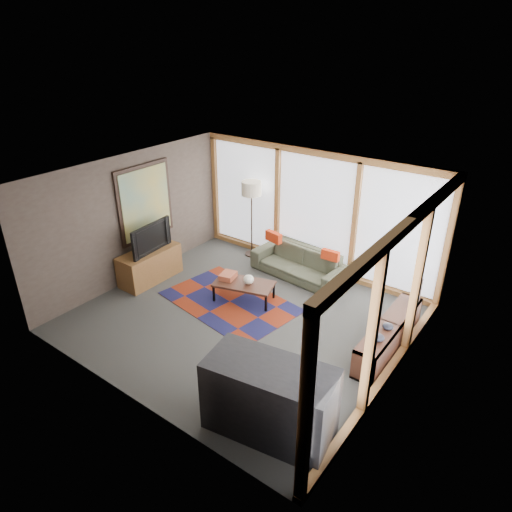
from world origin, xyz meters
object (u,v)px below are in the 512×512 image
Objects in this scene: tv_console at (150,265)px; bar_counter at (270,399)px; coffee_table at (244,291)px; television at (148,237)px; floor_lamp at (252,219)px; sofa at (300,263)px; bookshelf at (389,335)px.

bar_counter is (4.26, -1.81, 0.19)m from tv_console.
television is at bearing -166.88° from coffee_table.
floor_lamp is 2.10m from coffee_table.
sofa is 2.72m from bookshelf.
bookshelf is 4.91m from tv_console.
television reaches higher than coffee_table.
sofa is 4.19m from bar_counter.
bar_counter is at bearing -118.75° from television.
sofa is 1.27× the size of bar_counter.
bookshelf is 1.55× the size of tv_console.
floor_lamp is at bearing 159.32° from bookshelf.
bookshelf is at bearing -20.68° from floor_lamp.
television is 4.66m from bar_counter.
coffee_table is 1.07× the size of television.
sofa is 1.96× the size of television.
sofa is 1.84× the size of coffee_table.
sofa is at bearing 38.71° from tv_console.
bar_counter reaches higher than tv_console.
floor_lamp reaches higher than sofa.
bookshelf is 1.25× the size of bar_counter.
coffee_table is at bearing 13.68° from tv_console.
tv_console is 0.63m from television.
bookshelf is at bearing 4.40° from coffee_table.
floor_lamp is 1.08× the size of bar_counter.
floor_lamp reaches higher than coffee_table.
bookshelf is at bearing 8.39° from tv_console.
coffee_table is at bearing -57.56° from floor_lamp.
tv_console is at bearing 147.68° from bar_counter.
tv_console is (-2.06, -0.50, 0.14)m from coffee_table.
tv_console reaches higher than coffee_table.
bookshelf is at bearing 67.51° from bar_counter.
bookshelf is at bearing -21.71° from sofa.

